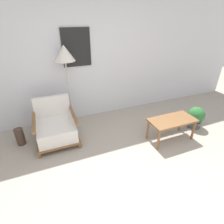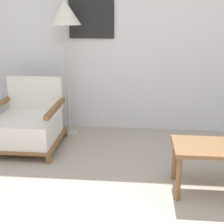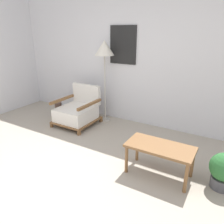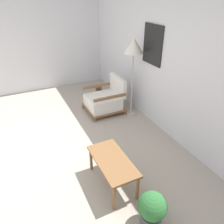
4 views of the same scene
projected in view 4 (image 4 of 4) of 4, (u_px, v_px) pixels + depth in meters
The scene contains 8 objects.
ground_plane at pixel (35, 158), 3.61m from camera, with size 14.00×14.00×0.00m, color #A89E8E.
wall_back at pixel (164, 60), 3.88m from camera, with size 8.00×0.09×2.70m.
wall_left at pixel (28, 40), 5.41m from camera, with size 0.06×8.00×2.70m.
armchair at pixel (105, 100), 4.90m from camera, with size 0.74×0.79×0.77m.
floor_lamp at pixel (134, 48), 4.19m from camera, with size 0.38×0.38×1.65m.
coffee_table at pixel (112, 163), 2.98m from camera, with size 0.86×0.43×0.43m.
vase at pixel (99, 93), 5.49m from camera, with size 0.15×0.15×0.32m, color #473328.
potted_plant at pixel (152, 208), 2.51m from camera, with size 0.34×0.34×0.46m.
Camera 4 is at (3.04, -0.05, 2.46)m, focal length 35.00 mm.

